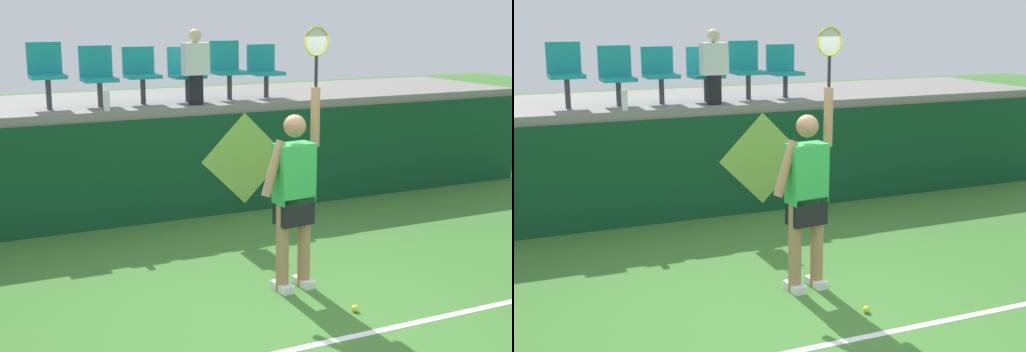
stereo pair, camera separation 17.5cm
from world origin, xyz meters
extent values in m
plane|color=#3D752D|center=(0.00, 0.00, 0.00)|extent=(40.00, 40.00, 0.00)
cube|color=#0F4223|center=(0.00, 3.40, 0.69)|extent=(11.62, 0.20, 1.38)
cube|color=gray|center=(0.00, 4.55, 1.44)|extent=(11.62, 2.42, 0.12)
cube|color=white|center=(0.00, -0.65, 0.00)|extent=(10.46, 0.08, 0.01)
cube|color=white|center=(0.09, 0.52, 0.04)|extent=(0.15, 0.27, 0.08)
cube|color=white|center=(0.35, 0.55, 0.04)|extent=(0.15, 0.27, 0.08)
cylinder|color=#A87A56|center=(0.09, 0.52, 0.45)|extent=(0.13, 0.13, 0.90)
cylinder|color=#A87A56|center=(0.35, 0.55, 0.45)|extent=(0.13, 0.13, 0.90)
cube|color=black|center=(0.22, 0.54, 0.82)|extent=(0.38, 0.26, 0.28)
cube|color=green|center=(0.22, 0.54, 1.20)|extent=(0.40, 0.26, 0.59)
sphere|color=#A87A56|center=(0.22, 0.54, 1.66)|extent=(0.22, 0.22, 0.22)
cylinder|color=#A87A56|center=(-0.02, 0.51, 1.27)|extent=(0.26, 0.12, 0.55)
cylinder|color=#A87A56|center=(0.46, 0.56, 1.73)|extent=(0.09, 0.09, 0.58)
cylinder|color=black|center=(0.46, 0.56, 2.17)|extent=(0.03, 0.03, 0.30)
torus|color=gold|center=(0.46, 0.56, 2.45)|extent=(0.28, 0.05, 0.28)
ellipsoid|color=silver|center=(0.46, 0.56, 2.45)|extent=(0.24, 0.04, 0.24)
sphere|color=#D1E533|center=(0.48, -0.21, 0.03)|extent=(0.07, 0.07, 0.07)
cylinder|color=white|center=(-0.93, 3.45, 1.64)|extent=(0.08, 0.08, 0.26)
cylinder|color=#38383D|center=(-1.56, 3.93, 1.70)|extent=(0.07, 0.07, 0.39)
cube|color=teal|center=(-1.56, 3.93, 1.92)|extent=(0.44, 0.42, 0.05)
cube|color=teal|center=(-1.56, 4.12, 2.15)|extent=(0.44, 0.04, 0.40)
cylinder|color=#38383D|center=(-0.90, 3.93, 1.67)|extent=(0.07, 0.07, 0.33)
cube|color=teal|center=(-0.90, 3.93, 1.86)|extent=(0.44, 0.42, 0.05)
cube|color=teal|center=(-0.90, 4.12, 2.09)|extent=(0.44, 0.04, 0.41)
cylinder|color=#38383D|center=(-0.32, 3.93, 1.68)|extent=(0.07, 0.07, 0.35)
cube|color=teal|center=(-0.32, 3.93, 1.88)|extent=(0.44, 0.42, 0.05)
cube|color=teal|center=(-0.32, 4.12, 2.09)|extent=(0.44, 0.04, 0.36)
cylinder|color=#38383D|center=(0.32, 3.93, 1.67)|extent=(0.07, 0.07, 0.33)
cube|color=teal|center=(0.32, 3.93, 1.86)|extent=(0.44, 0.42, 0.05)
cube|color=teal|center=(0.32, 4.12, 2.07)|extent=(0.44, 0.04, 0.37)
cylinder|color=#38383D|center=(0.95, 3.93, 1.68)|extent=(0.07, 0.07, 0.36)
cube|color=teal|center=(0.95, 3.93, 1.89)|extent=(0.44, 0.42, 0.05)
cube|color=teal|center=(0.95, 4.12, 2.12)|extent=(0.44, 0.04, 0.41)
cylinder|color=#38383D|center=(1.53, 3.93, 1.67)|extent=(0.07, 0.07, 0.33)
cube|color=teal|center=(1.53, 3.93, 1.86)|extent=(0.44, 0.42, 0.05)
cube|color=teal|center=(1.53, 4.12, 2.07)|extent=(0.44, 0.04, 0.38)
cylinder|color=black|center=(0.32, 3.59, 1.70)|extent=(0.20, 0.20, 0.40)
cube|color=white|center=(0.32, 3.59, 2.12)|extent=(0.34, 0.20, 0.42)
sphere|color=beige|center=(0.32, 3.59, 2.42)|extent=(0.18, 0.18, 0.18)
cube|color=#0F4223|center=(0.90, 3.29, 0.00)|extent=(0.90, 0.01, 0.00)
plane|color=#8CC64C|center=(0.90, 3.29, 0.76)|extent=(1.27, 0.00, 1.27)
camera|label=1|loc=(-2.88, -5.34, 2.72)|focal=49.14mm
camera|label=2|loc=(-2.72, -5.41, 2.72)|focal=49.14mm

